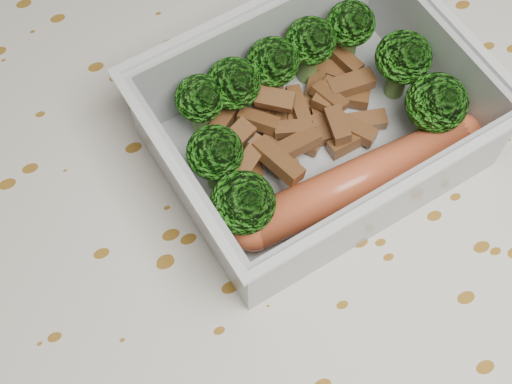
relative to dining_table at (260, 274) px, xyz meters
name	(u,v)px	position (x,y,z in m)	size (l,w,h in m)	color
dining_table	(260,274)	(0.00, 0.00, 0.00)	(1.40, 0.90, 0.75)	brown
tablecloth	(261,245)	(0.00, 0.00, 0.05)	(1.46, 0.96, 0.19)	silver
lunch_container	(316,130)	(0.04, 0.03, 0.11)	(0.19, 0.16, 0.06)	silver
broccoli_florets	(304,97)	(0.04, 0.04, 0.12)	(0.15, 0.11, 0.05)	#608C3F
meat_pile	(302,119)	(0.04, 0.04, 0.10)	(0.10, 0.08, 0.03)	brown
sausage	(360,180)	(0.05, -0.01, 0.11)	(0.15, 0.03, 0.02)	#CD5730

